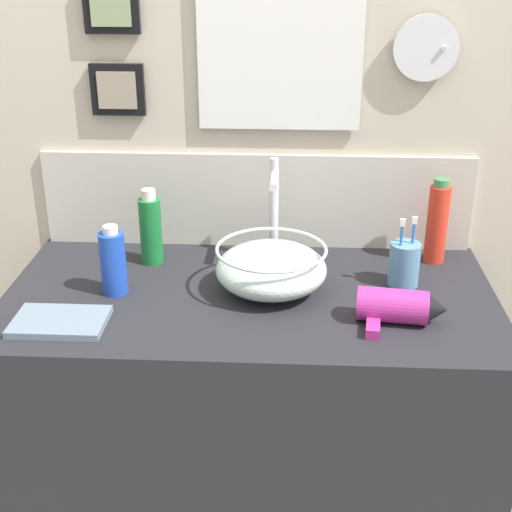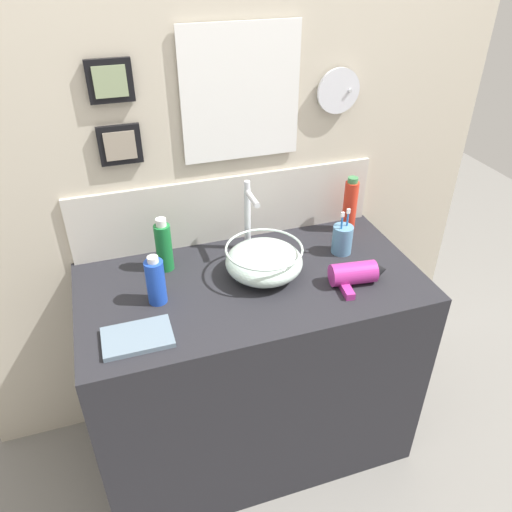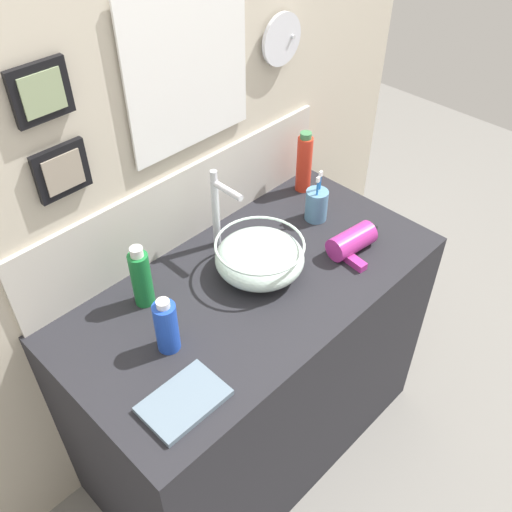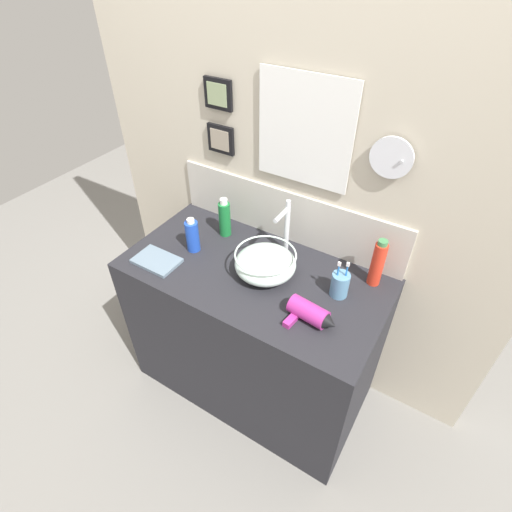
{
  "view_description": "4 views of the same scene",
  "coord_description": "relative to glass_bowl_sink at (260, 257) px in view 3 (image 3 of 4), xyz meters",
  "views": [
    {
      "loc": [
        0.1,
        -1.53,
        1.63
      ],
      "look_at": [
        0.02,
        0.0,
        0.94
      ],
      "focal_mm": 50.0,
      "sensor_mm": 36.0,
      "label": 1
    },
    {
      "loc": [
        -0.42,
        -1.33,
        1.86
      ],
      "look_at": [
        0.02,
        0.0,
        0.94
      ],
      "focal_mm": 35.0,
      "sensor_mm": 36.0,
      "label": 2
    },
    {
      "loc": [
        -0.86,
        -0.86,
        2.03
      ],
      "look_at": [
        0.02,
        0.0,
        0.94
      ],
      "focal_mm": 40.0,
      "sensor_mm": 36.0,
      "label": 3
    },
    {
      "loc": [
        0.7,
        -1.11,
        2.04
      ],
      "look_at": [
        0.02,
        0.0,
        0.94
      ],
      "focal_mm": 28.0,
      "sensor_mm": 36.0,
      "label": 4
    }
  ],
  "objects": [
    {
      "name": "ground_plane",
      "position": [
        -0.05,
        -0.02,
        -0.9
      ],
      "size": [
        6.0,
        6.0,
        0.0
      ],
      "primitive_type": "plane",
      "color": "gray"
    },
    {
      "name": "vanity_counter",
      "position": [
        -0.05,
        -0.02,
        -0.48
      ],
      "size": [
        1.19,
        0.61,
        0.84
      ],
      "primitive_type": "cube",
      "color": "#232328",
      "rests_on": "ground"
    },
    {
      "name": "back_panel",
      "position": [
        -0.05,
        0.32,
        0.36
      ],
      "size": [
        2.09,
        0.1,
        2.52
      ],
      "color": "beige",
      "rests_on": "ground"
    },
    {
      "name": "glass_bowl_sink",
      "position": [
        0.0,
        0.0,
        0.0
      ],
      "size": [
        0.27,
        0.27,
        0.11
      ],
      "color": "silver",
      "rests_on": "vanity_counter"
    },
    {
      "name": "faucet",
      "position": [
        0.0,
        0.18,
        0.1
      ],
      "size": [
        0.02,
        0.13,
        0.28
      ],
      "color": "silver",
      "rests_on": "vanity_counter"
    },
    {
      "name": "hair_drier",
      "position": [
        0.29,
        -0.14,
        -0.02
      ],
      "size": [
        0.21,
        0.14,
        0.08
      ],
      "color": "#B22D8C",
      "rests_on": "vanity_counter"
    },
    {
      "name": "toothbrush_cup",
      "position": [
        0.32,
        0.05,
        -0.0
      ],
      "size": [
        0.07,
        0.07,
        0.18
      ],
      "color": "#598CB2",
      "rests_on": "vanity_counter"
    },
    {
      "name": "lotion_bottle",
      "position": [
        -0.38,
        -0.03,
        0.02
      ],
      "size": [
        0.06,
        0.06,
        0.17
      ],
      "color": "blue",
      "rests_on": "vanity_counter"
    },
    {
      "name": "spray_bottle",
      "position": [
        -0.32,
        0.15,
        0.03
      ],
      "size": [
        0.06,
        0.06,
        0.2
      ],
      "color": "#197233",
      "rests_on": "vanity_counter"
    },
    {
      "name": "soap_dispenser",
      "position": [
        0.42,
        0.2,
        0.05
      ],
      "size": [
        0.05,
        0.05,
        0.23
      ],
      "color": "red",
      "rests_on": "vanity_counter"
    },
    {
      "name": "hand_towel",
      "position": [
        -0.46,
        -0.19,
        -0.05
      ],
      "size": [
        0.21,
        0.14,
        0.02
      ],
      "primitive_type": "cube",
      "color": "slate",
      "rests_on": "vanity_counter"
    }
  ]
}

